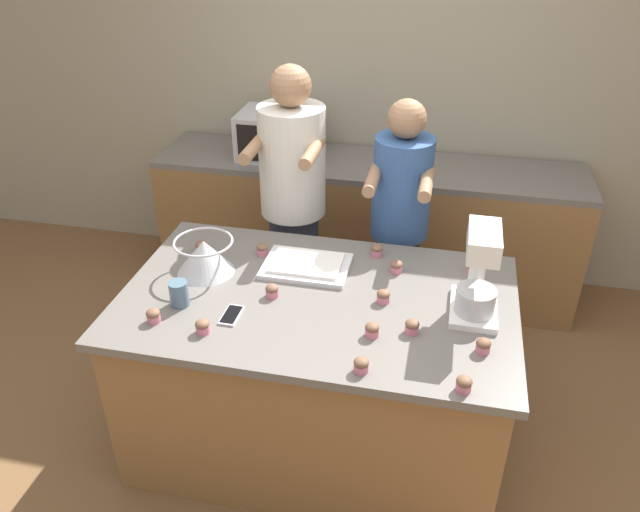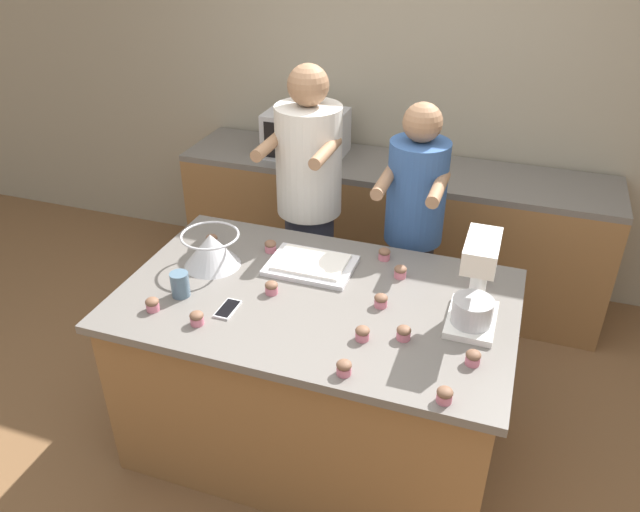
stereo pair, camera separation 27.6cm
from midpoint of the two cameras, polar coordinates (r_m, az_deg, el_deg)
ground_plane at (r=3.40m, az=2.10°, el=-16.24°), size 16.00×16.00×0.00m
back_wall at (r=4.28m, az=10.14°, el=15.03°), size 10.00×0.06×2.70m
island_counter at (r=3.08m, az=2.26°, el=-10.57°), size 1.77×1.08×0.89m
back_counter at (r=4.29m, az=8.23°, el=2.40°), size 2.80×0.60×0.93m
person_left at (r=3.51m, az=1.26°, el=4.02°), size 0.37×0.52×1.72m
person_right at (r=3.42m, az=10.74°, el=1.52°), size 0.33×0.50×1.59m
stand_mixer at (r=2.66m, az=17.02°, el=-2.85°), size 0.20×0.30×0.41m
mixing_bowl at (r=3.01m, az=-7.36°, el=0.58°), size 0.28×0.28×0.17m
baking_tray at (r=3.00m, az=1.79°, el=-0.87°), size 0.41×0.30×0.04m
microwave_oven at (r=4.17m, az=0.65°, el=11.10°), size 0.51×0.38×0.29m
cell_phone at (r=2.73m, az=-5.59°, el=-4.94°), size 0.07×0.14×0.01m
drinking_glass at (r=2.82m, az=-9.98°, el=-2.66°), size 0.08×0.08×0.12m
cupcake_0 at (r=2.97m, az=10.01°, el=-1.47°), size 0.06×0.06×0.06m
cupcake_1 at (r=3.21m, az=-7.46°, el=1.40°), size 0.06×0.06×0.06m
cupcake_2 at (r=2.34m, az=14.74°, el=-12.31°), size 0.06×0.06×0.06m
cupcake_3 at (r=3.09m, az=8.45°, el=0.13°), size 0.06×0.06×0.06m
cupcake_4 at (r=2.59m, az=10.72°, el=-7.00°), size 0.06×0.06×0.06m
cupcake_5 at (r=2.75m, az=8.46°, el=-4.12°), size 0.06×0.06×0.06m
cupcake_6 at (r=2.53m, az=16.92°, el=-8.98°), size 0.06×0.06×0.06m
cupcake_7 at (r=2.39m, az=5.57°, el=-10.23°), size 0.06×0.06×0.06m
cupcake_8 at (r=2.81m, az=-1.67°, el=-2.98°), size 0.06×0.06×0.06m
cupcake_9 at (r=2.65m, az=-8.30°, el=-5.73°), size 0.06×0.06×0.06m
cupcake_10 at (r=2.56m, az=7.01°, el=-7.12°), size 0.06×0.06×0.06m
cupcake_11 at (r=2.77m, az=-12.35°, el=-4.41°), size 0.06×0.06×0.06m
cupcake_12 at (r=3.01m, az=16.91°, el=-1.99°), size 0.06×0.06×0.06m
cupcake_13 at (r=3.13m, az=-2.05°, el=0.86°), size 0.06×0.06×0.06m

